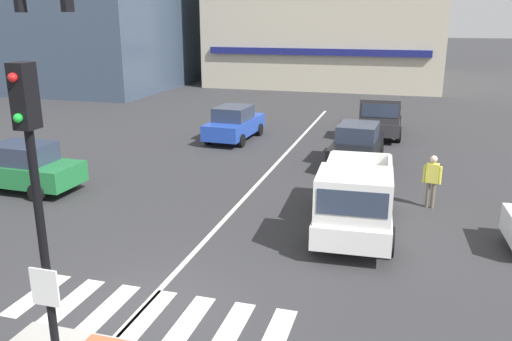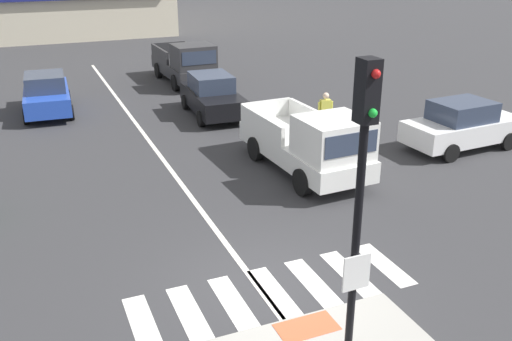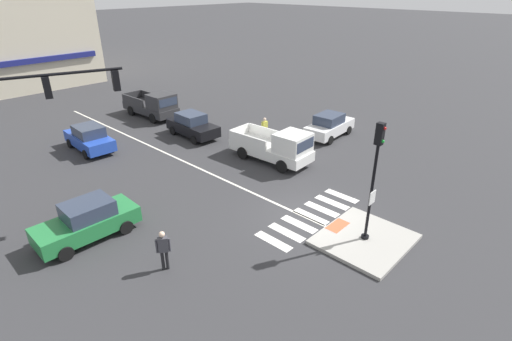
# 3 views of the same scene
# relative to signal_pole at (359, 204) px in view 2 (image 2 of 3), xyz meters

# --- Properties ---
(ground_plane) EXTENTS (300.00, 300.00, 0.00)m
(ground_plane) POSITION_rel_signal_pole_xyz_m (0.00, 2.94, -3.16)
(ground_plane) COLOR #333335
(tactile_pad_front) EXTENTS (1.10, 0.60, 0.01)m
(tactile_pad_front) POSITION_rel_signal_pole_xyz_m (0.00, 1.33, -3.01)
(tactile_pad_front) COLOR #DB5B38
(tactile_pad_front) RESTS_ON traffic_island
(signal_pole) EXTENTS (0.44, 0.38, 5.01)m
(signal_pole) POSITION_rel_signal_pole_xyz_m (0.00, 0.00, 0.00)
(signal_pole) COLOR black
(signal_pole) RESTS_ON traffic_island
(crosswalk_stripe_a) EXTENTS (0.44, 1.80, 0.01)m
(crosswalk_stripe_a) POSITION_rel_signal_pole_xyz_m (-2.64, 2.76, -3.16)
(crosswalk_stripe_a) COLOR silver
(crosswalk_stripe_a) RESTS_ON ground
(crosswalk_stripe_b) EXTENTS (0.44, 1.80, 0.01)m
(crosswalk_stripe_b) POSITION_rel_signal_pole_xyz_m (-1.76, 2.76, -3.16)
(crosswalk_stripe_b) COLOR silver
(crosswalk_stripe_b) RESTS_ON ground
(crosswalk_stripe_c) EXTENTS (0.44, 1.80, 0.01)m
(crosswalk_stripe_c) POSITION_rel_signal_pole_xyz_m (-0.88, 2.76, -3.16)
(crosswalk_stripe_c) COLOR silver
(crosswalk_stripe_c) RESTS_ON ground
(crosswalk_stripe_d) EXTENTS (0.44, 1.80, 0.01)m
(crosswalk_stripe_d) POSITION_rel_signal_pole_xyz_m (0.00, 2.76, -3.16)
(crosswalk_stripe_d) COLOR silver
(crosswalk_stripe_d) RESTS_ON ground
(crosswalk_stripe_e) EXTENTS (0.44, 1.80, 0.01)m
(crosswalk_stripe_e) POSITION_rel_signal_pole_xyz_m (0.88, 2.76, -3.16)
(crosswalk_stripe_e) COLOR silver
(crosswalk_stripe_e) RESTS_ON ground
(crosswalk_stripe_f) EXTENTS (0.44, 1.80, 0.01)m
(crosswalk_stripe_f) POSITION_rel_signal_pole_xyz_m (1.76, 2.76, -3.16)
(crosswalk_stripe_f) COLOR silver
(crosswalk_stripe_f) RESTS_ON ground
(crosswalk_stripe_g) EXTENTS (0.44, 1.80, 0.01)m
(crosswalk_stripe_g) POSITION_rel_signal_pole_xyz_m (2.64, 2.76, -3.16)
(crosswalk_stripe_g) COLOR silver
(crosswalk_stripe_g) RESTS_ON ground
(lane_centre_line) EXTENTS (0.14, 28.00, 0.01)m
(lane_centre_line) POSITION_rel_signal_pole_xyz_m (-0.22, 12.94, -3.16)
(lane_centre_line) COLOR silver
(lane_centre_line) RESTS_ON ground
(car_blue_westbound_distant) EXTENTS (2.01, 4.18, 1.64)m
(car_blue_westbound_distant) POSITION_rel_signal_pole_xyz_m (-3.18, 17.78, -2.35)
(car_blue_westbound_distant) COLOR #2347B7
(car_blue_westbound_distant) RESTS_ON ground
(car_white_cross_right) EXTENTS (4.19, 2.02, 1.64)m
(car_white_cross_right) POSITION_rel_signal_pole_xyz_m (9.32, 8.01, -2.35)
(car_white_cross_right) COLOR white
(car_white_cross_right) RESTS_ON ground
(car_black_eastbound_far) EXTENTS (1.99, 4.18, 1.64)m
(car_black_eastbound_far) POSITION_rel_signal_pole_xyz_m (2.87, 14.98, -2.35)
(car_black_eastbound_far) COLOR black
(car_black_eastbound_far) RESTS_ON ground
(pickup_truck_charcoal_eastbound_distant) EXTENTS (2.16, 5.15, 2.08)m
(pickup_truck_charcoal_eastbound_distant) POSITION_rel_signal_pole_xyz_m (3.45, 20.53, -2.18)
(pickup_truck_charcoal_eastbound_distant) COLOR #2D2D30
(pickup_truck_charcoal_eastbound_distant) RESTS_ON ground
(pickup_truck_white_eastbound_mid) EXTENTS (2.25, 5.19, 2.08)m
(pickup_truck_white_eastbound_mid) POSITION_rel_signal_pole_xyz_m (3.52, 7.84, -2.18)
(pickup_truck_white_eastbound_mid) COLOR white
(pickup_truck_white_eastbound_mid) RESTS_ON ground
(pedestrian_waiting_far_side) EXTENTS (0.55, 0.27, 1.67)m
(pedestrian_waiting_far_side) POSITION_rel_signal_pole_xyz_m (5.56, 10.66, -2.18)
(pedestrian_waiting_far_side) COLOR #6B6051
(pedestrian_waiting_far_side) RESTS_ON ground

